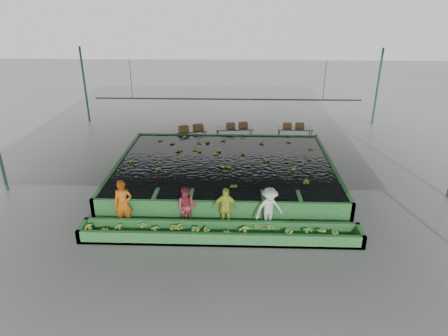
{
  "coord_description": "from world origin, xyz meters",
  "views": [
    {
      "loc": [
        0.56,
        -15.66,
        7.99
      ],
      "look_at": [
        0.0,
        0.5,
        1.0
      ],
      "focal_mm": 32.0,
      "sensor_mm": 36.0,
      "label": 1
    }
  ],
  "objects_px": {
    "packing_table_mid": "(234,136)",
    "packing_table_right": "(294,135)",
    "worker_c": "(225,208)",
    "box_stack_left": "(191,130)",
    "worker_a": "(123,204)",
    "box_stack_right": "(293,127)",
    "box_stack_mid": "(237,127)",
    "packing_table_left": "(189,138)",
    "worker_d": "(269,209)",
    "flotation_tank": "(225,170)",
    "worker_b": "(187,208)",
    "sorting_trough": "(220,233)"
  },
  "relations": [
    {
      "from": "packing_table_left",
      "to": "flotation_tank",
      "type": "bearing_deg",
      "value": -64.69
    },
    {
      "from": "worker_d",
      "to": "box_stack_mid",
      "type": "bearing_deg",
      "value": 74.21
    },
    {
      "from": "worker_d",
      "to": "packing_table_right",
      "type": "bearing_deg",
      "value": 53.93
    },
    {
      "from": "box_stack_left",
      "to": "worker_a",
      "type": "bearing_deg",
      "value": -99.67
    },
    {
      "from": "worker_d",
      "to": "packing_table_right",
      "type": "distance_m",
      "value": 9.77
    },
    {
      "from": "packing_table_mid",
      "to": "packing_table_right",
      "type": "height_order",
      "value": "packing_table_mid"
    },
    {
      "from": "worker_c",
      "to": "box_stack_mid",
      "type": "height_order",
      "value": "worker_c"
    },
    {
      "from": "packing_table_mid",
      "to": "packing_table_right",
      "type": "relative_size",
      "value": 1.06
    },
    {
      "from": "packing_table_mid",
      "to": "packing_table_right",
      "type": "xyz_separation_m",
      "value": [
        3.53,
        0.25,
        -0.03
      ]
    },
    {
      "from": "packing_table_left",
      "to": "box_stack_left",
      "type": "xyz_separation_m",
      "value": [
        0.11,
        -0.02,
        0.45
      ]
    },
    {
      "from": "box_stack_left",
      "to": "packing_table_right",
      "type": "bearing_deg",
      "value": 5.53
    },
    {
      "from": "worker_d",
      "to": "packing_table_left",
      "type": "relative_size",
      "value": 0.85
    },
    {
      "from": "worker_c",
      "to": "box_stack_right",
      "type": "height_order",
      "value": "worker_c"
    },
    {
      "from": "box_stack_mid",
      "to": "worker_b",
      "type": "bearing_deg",
      "value": -100.85
    },
    {
      "from": "worker_b",
      "to": "packing_table_right",
      "type": "height_order",
      "value": "worker_b"
    },
    {
      "from": "packing_table_left",
      "to": "packing_table_mid",
      "type": "relative_size",
      "value": 0.91
    },
    {
      "from": "packing_table_left",
      "to": "worker_a",
      "type": "bearing_deg",
      "value": -98.98
    },
    {
      "from": "flotation_tank",
      "to": "box_stack_mid",
      "type": "distance_m",
      "value": 5.1
    },
    {
      "from": "packing_table_left",
      "to": "packing_table_right",
      "type": "xyz_separation_m",
      "value": [
        6.13,
        0.56,
        0.02
      ]
    },
    {
      "from": "worker_a",
      "to": "flotation_tank",
      "type": "bearing_deg",
      "value": 41.88
    },
    {
      "from": "worker_a",
      "to": "box_stack_right",
      "type": "xyz_separation_m",
      "value": [
        7.46,
        9.58,
        0.0
      ]
    },
    {
      "from": "worker_b",
      "to": "box_stack_left",
      "type": "relative_size",
      "value": 1.15
    },
    {
      "from": "packing_table_right",
      "to": "box_stack_mid",
      "type": "relative_size",
      "value": 1.66
    },
    {
      "from": "worker_c",
      "to": "box_stack_right",
      "type": "distance_m",
      "value": 10.27
    },
    {
      "from": "box_stack_mid",
      "to": "flotation_tank",
      "type": "bearing_deg",
      "value": -96.11
    },
    {
      "from": "worker_b",
      "to": "packing_table_right",
      "type": "relative_size",
      "value": 0.8
    },
    {
      "from": "box_stack_mid",
      "to": "box_stack_left",
      "type": "bearing_deg",
      "value": -171.2
    },
    {
      "from": "flotation_tank",
      "to": "worker_a",
      "type": "relative_size",
      "value": 5.4
    },
    {
      "from": "flotation_tank",
      "to": "worker_a",
      "type": "height_order",
      "value": "worker_a"
    },
    {
      "from": "sorting_trough",
      "to": "worker_c",
      "type": "xyz_separation_m",
      "value": [
        0.16,
        0.8,
        0.57
      ]
    },
    {
      "from": "box_stack_left",
      "to": "box_stack_mid",
      "type": "xyz_separation_m",
      "value": [
        2.64,
        0.41,
        0.09
      ]
    },
    {
      "from": "worker_c",
      "to": "packing_table_left",
      "type": "xyz_separation_m",
      "value": [
        -2.36,
        8.96,
        -0.37
      ]
    },
    {
      "from": "box_stack_left",
      "to": "box_stack_mid",
      "type": "distance_m",
      "value": 2.67
    },
    {
      "from": "box_stack_mid",
      "to": "packing_table_left",
      "type": "bearing_deg",
      "value": -172.04
    },
    {
      "from": "box_stack_left",
      "to": "packing_table_left",
      "type": "bearing_deg",
      "value": 167.04
    },
    {
      "from": "worker_b",
      "to": "worker_c",
      "type": "relative_size",
      "value": 1.0
    },
    {
      "from": "packing_table_right",
      "to": "box_stack_mid",
      "type": "bearing_deg",
      "value": -177.04
    },
    {
      "from": "worker_b",
      "to": "packing_table_mid",
      "type": "xyz_separation_m",
      "value": [
        1.65,
        9.26,
        -0.32
      ]
    },
    {
      "from": "worker_c",
      "to": "box_stack_left",
      "type": "height_order",
      "value": "worker_c"
    },
    {
      "from": "packing_table_mid",
      "to": "box_stack_mid",
      "type": "height_order",
      "value": "box_stack_mid"
    },
    {
      "from": "sorting_trough",
      "to": "packing_table_left",
      "type": "height_order",
      "value": "packing_table_left"
    },
    {
      "from": "box_stack_mid",
      "to": "box_stack_right",
      "type": "height_order",
      "value": "box_stack_mid"
    },
    {
      "from": "worker_a",
      "to": "packing_table_mid",
      "type": "bearing_deg",
      "value": 58.53
    },
    {
      "from": "worker_b",
      "to": "box_stack_mid",
      "type": "height_order",
      "value": "worker_b"
    },
    {
      "from": "packing_table_mid",
      "to": "box_stack_mid",
      "type": "bearing_deg",
      "value": 28.98
    },
    {
      "from": "packing_table_right",
      "to": "box_stack_left",
      "type": "distance_m",
      "value": 6.07
    },
    {
      "from": "worker_a",
      "to": "packing_table_mid",
      "type": "height_order",
      "value": "worker_a"
    },
    {
      "from": "packing_table_left",
      "to": "box_stack_mid",
      "type": "height_order",
      "value": "box_stack_mid"
    },
    {
      "from": "packing_table_mid",
      "to": "box_stack_right",
      "type": "xyz_separation_m",
      "value": [
        3.45,
        0.32,
        0.44
      ]
    },
    {
      "from": "worker_b",
      "to": "packing_table_mid",
      "type": "distance_m",
      "value": 9.41
    }
  ]
}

